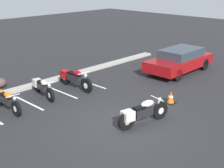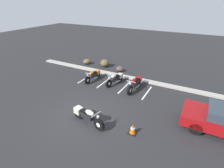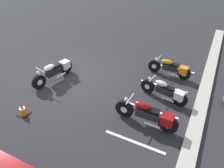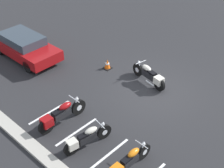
% 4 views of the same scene
% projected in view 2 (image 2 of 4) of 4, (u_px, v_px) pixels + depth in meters
% --- Properties ---
extents(ground, '(60.00, 60.00, 0.00)m').
position_uv_depth(ground, '(84.00, 116.00, 9.75)').
color(ground, '#262628').
extents(motorcycle_cream_featured, '(2.19, 0.78, 0.87)m').
position_uv_depth(motorcycle_cream_featured, '(86.00, 115.00, 9.02)').
color(motorcycle_cream_featured, black).
rests_on(motorcycle_cream_featured, ground).
extents(parked_bike_0, '(0.57, 2.02, 0.80)m').
position_uv_depth(parked_bike_0, '(94.00, 75.00, 13.84)').
color(parked_bike_0, black).
rests_on(parked_bike_0, ground).
extents(parked_bike_1, '(0.71, 2.02, 0.80)m').
position_uv_depth(parked_bike_1, '(116.00, 78.00, 13.25)').
color(parked_bike_1, black).
rests_on(parked_bike_1, ground).
extents(parked_bike_2, '(0.65, 2.31, 0.91)m').
position_uv_depth(parked_bike_2, '(135.00, 83.00, 12.40)').
color(parked_bike_2, black).
rests_on(parked_bike_2, ground).
extents(concrete_curb, '(18.00, 0.50, 0.12)m').
position_uv_depth(concrete_curb, '(127.00, 77.00, 14.37)').
color(concrete_curb, '#A8A399').
rests_on(concrete_curb, ground).
extents(landscape_rock_0, '(0.76, 0.67, 0.47)m').
position_uv_depth(landscape_rock_0, '(120.00, 69.00, 15.55)').
color(landscape_rock_0, brown).
rests_on(landscape_rock_0, ground).
extents(landscape_rock_1, '(0.97, 0.97, 0.50)m').
position_uv_depth(landscape_rock_1, '(87.00, 62.00, 17.30)').
color(landscape_rock_1, brown).
rests_on(landscape_rock_1, ground).
extents(landscape_rock_2, '(1.22, 1.25, 0.69)m').
position_uv_depth(landscape_rock_2, '(105.00, 63.00, 16.62)').
color(landscape_rock_2, brown).
rests_on(landscape_rock_2, ground).
extents(traffic_cone, '(0.40, 0.40, 0.51)m').
position_uv_depth(traffic_cone, '(133.00, 129.00, 8.40)').
color(traffic_cone, black).
rests_on(traffic_cone, ground).
extents(stall_line_0, '(0.10, 2.10, 0.00)m').
position_uv_depth(stall_line_0, '(86.00, 78.00, 14.32)').
color(stall_line_0, white).
rests_on(stall_line_0, ground).
extents(stall_line_1, '(0.10, 2.10, 0.00)m').
position_uv_depth(stall_line_1, '(104.00, 83.00, 13.58)').
color(stall_line_1, white).
rests_on(stall_line_1, ground).
extents(stall_line_2, '(0.10, 2.10, 0.00)m').
position_uv_depth(stall_line_2, '(124.00, 87.00, 12.84)').
color(stall_line_2, white).
rests_on(stall_line_2, ground).
extents(stall_line_3, '(0.10, 2.10, 0.00)m').
position_uv_depth(stall_line_3, '(147.00, 93.00, 12.11)').
color(stall_line_3, white).
rests_on(stall_line_3, ground).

